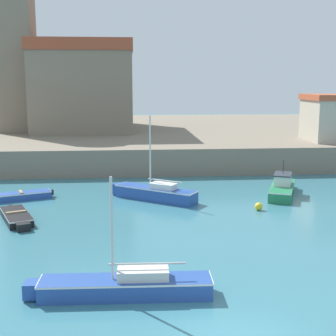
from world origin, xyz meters
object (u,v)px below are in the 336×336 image
at_px(motorboat_green_5, 282,187).
at_px(mooring_buoy, 259,206).
at_px(dinghy_black_3, 17,217).
at_px(church, 75,80).
at_px(dinghy_blue_2, 20,196).
at_px(sailboat_blue_6, 124,285).
at_px(sailboat_blue_7, 155,192).

xyz_separation_m(motorboat_green_5, mooring_buoy, (-2.67, -3.69, -0.28)).
bearing_deg(dinghy_black_3, church, 89.41).
bearing_deg(dinghy_blue_2, sailboat_blue_6, -64.60).
bearing_deg(church, sailboat_blue_6, -81.50).
distance_m(dinghy_black_3, sailboat_blue_7, 8.87).
relative_size(dinghy_black_3, church, 0.24).
relative_size(dinghy_black_3, motorboat_green_5, 0.75).
distance_m(dinghy_blue_2, sailboat_blue_7, 8.85).
relative_size(dinghy_blue_2, mooring_buoy, 9.11).
bearing_deg(dinghy_blue_2, sailboat_blue_7, -5.24).
relative_size(dinghy_blue_2, church, 0.25).
bearing_deg(motorboat_green_5, mooring_buoy, -125.86).
xyz_separation_m(dinghy_blue_2, dinghy_black_3, (0.92, -4.85, -0.02)).
bearing_deg(dinghy_blue_2, church, 87.07).
bearing_deg(mooring_buoy, motorboat_green_5, 54.14).
relative_size(sailboat_blue_7, mooring_buoy, 11.79).
distance_m(dinghy_black_3, mooring_buoy, 14.01).
height_order(dinghy_blue_2, motorboat_green_5, motorboat_green_5).
height_order(sailboat_blue_6, church, church).
bearing_deg(dinghy_blue_2, mooring_buoy, -14.36).
distance_m(dinghy_black_3, sailboat_blue_6, 11.50).
height_order(motorboat_green_5, sailboat_blue_6, sailboat_blue_6).
distance_m(dinghy_black_3, motorboat_green_5, 17.30).
distance_m(dinghy_blue_2, church, 24.92).
bearing_deg(sailboat_blue_7, dinghy_blue_2, 174.76).
bearing_deg(motorboat_green_5, sailboat_blue_7, -175.49).
relative_size(dinghy_black_3, sailboat_blue_6, 0.62).
relative_size(sailboat_blue_6, church, 0.39).
xyz_separation_m(motorboat_green_5, church, (-16.35, 23.83, 7.30)).
distance_m(sailboat_blue_6, sailboat_blue_7, 13.95).
height_order(dinghy_black_3, mooring_buoy, dinghy_black_3).
xyz_separation_m(sailboat_blue_6, sailboat_blue_7, (1.86, 13.83, 0.08)).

